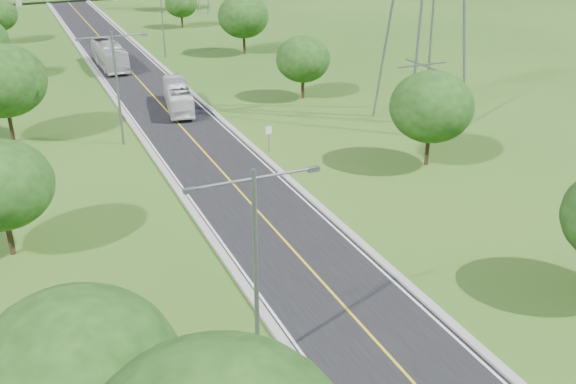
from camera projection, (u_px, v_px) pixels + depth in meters
name	position (u px, v px, depth m)	size (l,w,h in m)	color
ground	(152.00, 95.00, 72.20)	(260.00, 260.00, 0.00)	#224914
road	(141.00, 82.00, 77.18)	(8.00, 150.00, 0.06)	black
curb_left	(105.00, 85.00, 75.59)	(0.50, 150.00, 0.22)	gray
curb_right	(175.00, 78.00, 78.72)	(0.50, 150.00, 0.22)	gray
speed_limit_sign	(269.00, 134.00, 55.12)	(0.55, 0.09, 2.40)	slate
streetlight_near_left	(256.00, 256.00, 27.56)	(5.90, 0.25, 10.00)	slate
streetlight_mid_left	(117.00, 79.00, 55.04)	(5.90, 0.25, 10.00)	slate
streetlight_far_right	(162.00, 14.00, 86.95)	(5.90, 0.25, 10.00)	slate
tree_la	(77.00, 377.00, 21.56)	(7.14, 7.14, 8.30)	black
tree_lc	(2.00, 81.00, 56.04)	(7.56, 7.56, 8.79)	black
tree_rb	(431.00, 107.00, 51.06)	(6.72, 6.72, 7.82)	black
tree_rc	(303.00, 59.00, 69.27)	(5.88, 5.88, 6.84)	black
tree_rd	(243.00, 16.00, 89.61)	(7.14, 7.14, 8.30)	black
tree_re	(181.00, 4.00, 109.19)	(5.46, 5.46, 6.35)	black
bus_outbound	(178.00, 96.00, 66.46)	(2.32, 9.90, 2.76)	silver
bus_inbound	(110.00, 55.00, 83.29)	(2.73, 11.67, 3.25)	silver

